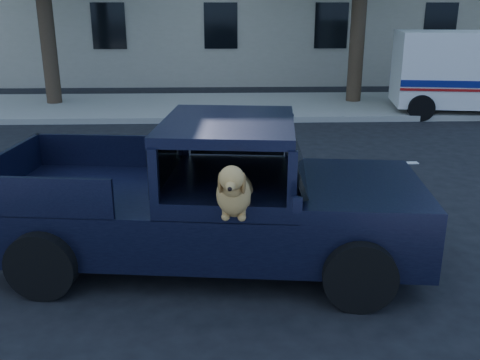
{
  "coord_description": "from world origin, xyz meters",
  "views": [
    {
      "loc": [
        0.94,
        -6.48,
        2.97
      ],
      "look_at": [
        1.15,
        -1.02,
        1.16
      ],
      "focal_mm": 40.0,
      "sensor_mm": 36.0,
      "label": 1
    }
  ],
  "objects": [
    {
      "name": "far_sidewalk",
      "position": [
        0.0,
        9.2,
        0.07
      ],
      "size": [
        60.0,
        4.0,
        0.15
      ],
      "primitive_type": "cube",
      "color": "gray",
      "rests_on": "ground"
    },
    {
      "name": "lane_stripes",
      "position": [
        2.0,
        3.4,
        0.01
      ],
      "size": [
        21.6,
        0.14,
        0.01
      ],
      "primitive_type": null,
      "color": "silver",
      "rests_on": "ground"
    },
    {
      "name": "mail_truck",
      "position": [
        7.75,
        8.02,
        0.99
      ],
      "size": [
        4.37,
        2.64,
        2.26
      ],
      "rotation": [
        0.0,
        0.0,
        -0.16
      ],
      "color": "silver",
      "rests_on": "ground"
    },
    {
      "name": "ground",
      "position": [
        0.0,
        0.0,
        0.0
      ],
      "size": [
        120.0,
        120.0,
        0.0
      ],
      "primitive_type": "plane",
      "color": "black",
      "rests_on": "ground"
    },
    {
      "name": "pickup_truck",
      "position": [
        0.72,
        -0.63,
        0.59
      ],
      "size": [
        5.04,
        2.75,
        1.74
      ],
      "rotation": [
        0.0,
        0.0,
        -0.11
      ],
      "color": "black",
      "rests_on": "ground"
    }
  ]
}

